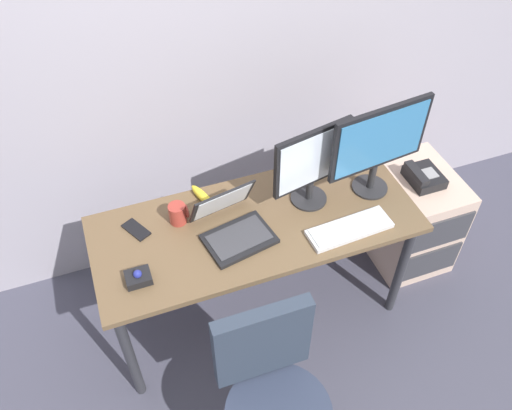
{
  "coord_description": "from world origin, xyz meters",
  "views": [
    {
      "loc": [
        -0.59,
        -1.6,
        2.63
      ],
      "look_at": [
        0.0,
        0.0,
        0.85
      ],
      "focal_mm": 37.46,
      "sensor_mm": 36.0,
      "label": 1
    }
  ],
  "objects": [
    {
      "name": "cell_phone",
      "position": [
        -0.55,
        0.15,
        0.74
      ],
      "size": [
        0.13,
        0.16,
        0.01
      ],
      "primitive_type": "cube",
      "rotation": [
        0.0,
        0.0,
        0.49
      ],
      "color": "black",
      "rests_on": "desk"
    },
    {
      "name": "desk_phone",
      "position": [
        0.99,
        0.07,
        0.65
      ],
      "size": [
        0.17,
        0.2,
        0.09
      ],
      "color": "black",
      "rests_on": "file_cabinet"
    },
    {
      "name": "office_chair",
      "position": [
        -0.2,
        -0.75,
        0.43
      ],
      "size": [
        0.52,
        0.52,
        0.94
      ],
      "color": "black",
      "rests_on": "ground"
    },
    {
      "name": "keyboard",
      "position": [
        0.4,
        -0.2,
        0.75
      ],
      "size": [
        0.42,
        0.16,
        0.03
      ],
      "color": "silver",
      "rests_on": "desk"
    },
    {
      "name": "desk",
      "position": [
        0.0,
        0.0,
        0.65
      ],
      "size": [
        1.56,
        0.64,
        0.73
      ],
      "color": "brown",
      "rests_on": "ground"
    },
    {
      "name": "trackball_mouse",
      "position": [
        -0.59,
        -0.14,
        0.76
      ],
      "size": [
        0.11,
        0.09,
        0.07
      ],
      "color": "black",
      "rests_on": "desk"
    },
    {
      "name": "monitor_main",
      "position": [
        0.62,
        0.02,
        1.03
      ],
      "size": [
        0.52,
        0.18,
        0.49
      ],
      "color": "#262628",
      "rests_on": "desk"
    },
    {
      "name": "laptop",
      "position": [
        -0.12,
        -0.02,
        0.78
      ],
      "size": [
        0.36,
        0.37,
        0.22
      ],
      "color": "black",
      "rests_on": "desk"
    },
    {
      "name": "banana",
      "position": [
        -0.19,
        0.24,
        0.75
      ],
      "size": [
        0.1,
        0.19,
        0.04
      ],
      "primitive_type": "ellipsoid",
      "rotation": [
        0.0,
        0.0,
        1.89
      ],
      "color": "yellow",
      "rests_on": "desk"
    },
    {
      "name": "file_cabinet",
      "position": [
        1.0,
        0.09,
        0.31
      ],
      "size": [
        0.42,
        0.53,
        0.61
      ],
      "color": "beige",
      "rests_on": "ground"
    },
    {
      "name": "monitor_side",
      "position": [
        0.3,
        0.06,
        0.97
      ],
      "size": [
        0.41,
        0.18,
        0.43
      ],
      "color": "#262628",
      "rests_on": "desk"
    },
    {
      "name": "coffee_mug",
      "position": [
        -0.34,
        0.14,
        0.78
      ],
      "size": [
        0.09,
        0.08,
        0.1
      ],
      "color": "#A3362C",
      "rests_on": "desk"
    },
    {
      "name": "back_wall",
      "position": [
        0.0,
        0.67,
        1.4
      ],
      "size": [
        6.0,
        0.1,
        2.8
      ],
      "primitive_type": "cube",
      "color": "#A29BA8",
      "rests_on": "ground"
    },
    {
      "name": "ground_plane",
      "position": [
        0.0,
        0.0,
        0.0
      ],
      "size": [
        8.0,
        8.0,
        0.0
      ],
      "primitive_type": "plane",
      "color": "#434352"
    }
  ]
}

